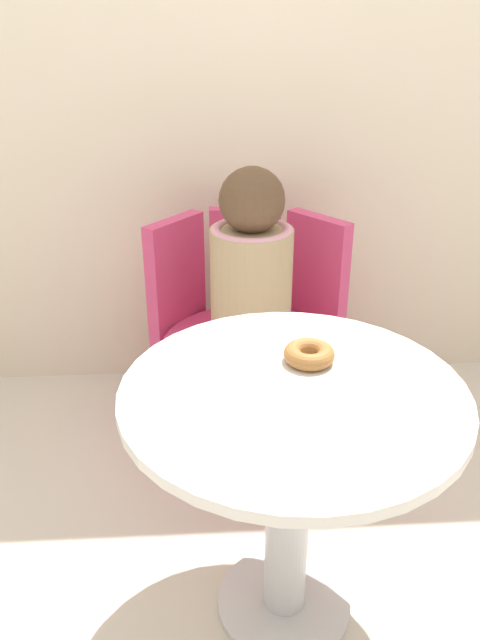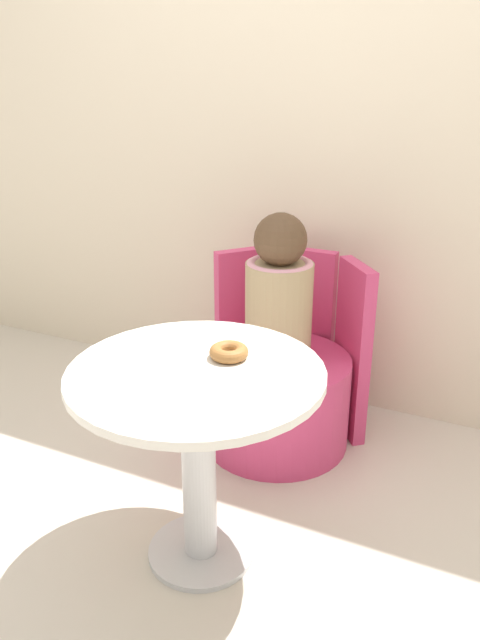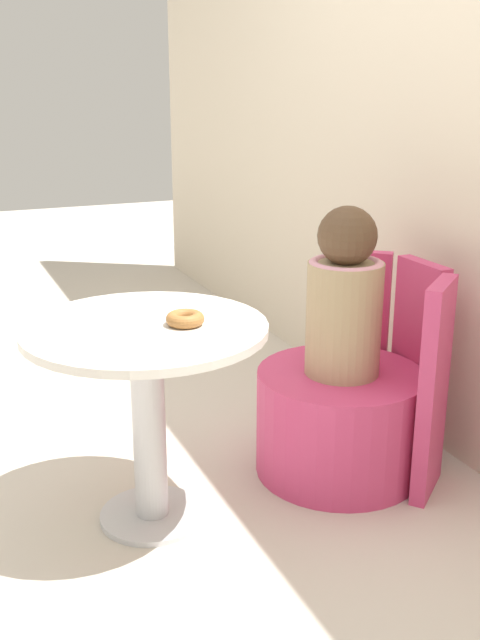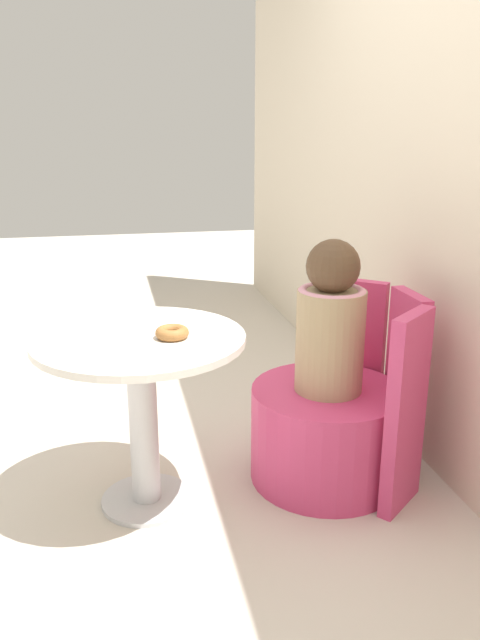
# 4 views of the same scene
# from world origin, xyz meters

# --- Properties ---
(ground_plane) EXTENTS (12.00, 12.00, 0.00)m
(ground_plane) POSITION_xyz_m (0.00, 0.00, 0.00)
(ground_plane) COLOR beige
(back_wall) EXTENTS (6.00, 0.06, 2.40)m
(back_wall) POSITION_xyz_m (0.00, 1.13, 1.20)
(back_wall) COLOR beige
(back_wall) RESTS_ON ground_plane
(round_table) EXTENTS (0.71, 0.71, 0.63)m
(round_table) POSITION_xyz_m (0.07, -0.02, 0.47)
(round_table) COLOR silver
(round_table) RESTS_ON ground_plane
(tub_chair) EXTENTS (0.56, 0.56, 0.36)m
(tub_chair) POSITION_xyz_m (0.04, 0.66, 0.18)
(tub_chair) COLOR #D13D70
(tub_chair) RESTS_ON ground_plane
(booth_backrest) EXTENTS (0.66, 0.24, 0.71)m
(booth_backrest) POSITION_xyz_m (0.04, 0.90, 0.36)
(booth_backrest) COLOR #D13D70
(booth_backrest) RESTS_ON ground_plane
(child_figure) EXTENTS (0.25, 0.25, 0.56)m
(child_figure) POSITION_xyz_m (0.04, 0.66, 0.62)
(child_figure) COLOR tan
(child_figure) RESTS_ON tub_chair
(donut) EXTENTS (0.11, 0.11, 0.04)m
(donut) POSITION_xyz_m (0.12, 0.09, 0.65)
(donut) COLOR #9E6633
(donut) RESTS_ON round_table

